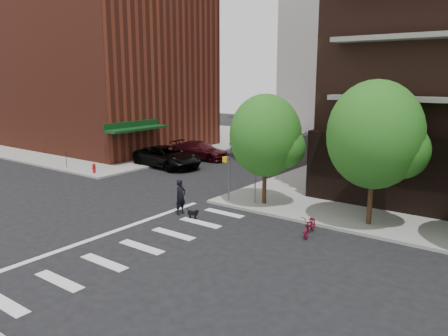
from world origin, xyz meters
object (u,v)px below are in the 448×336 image
parked_car_maroon (200,150)px  scooter (310,225)px  parked_car_black (167,157)px  parked_car_silver (254,143)px  dog_walker (181,197)px  fire_hydrant (94,168)px

parked_car_maroon → scooter: (16.40, -11.82, -0.31)m
parked_car_black → scooter: bearing=-108.7°
parked_car_maroon → parked_car_silver: bearing=-16.8°
parked_car_silver → dog_walker: dog_walker is taller
parked_car_black → parked_car_silver: bearing=-0.3°
parked_car_maroon → scooter: parked_car_maroon is taller
fire_hydrant → parked_car_maroon: (2.30, 9.72, 0.24)m
scooter → dog_walker: bearing=177.8°
fire_hydrant → dog_walker: 12.19m
fire_hydrant → dog_walker: dog_walker is taller
parked_car_black → parked_car_silver: size_ratio=1.29×
parked_car_silver → dog_walker: 21.41m
parked_car_black → parked_car_maroon: size_ratio=1.13×
fire_hydrant → scooter: bearing=-6.4°
fire_hydrant → dog_walker: bearing=-15.7°
fire_hydrant → parked_car_maroon: bearing=76.7°
parked_car_silver → scooter: (15.06, -18.62, -0.31)m
fire_hydrant → scooter: (18.70, -2.09, -0.06)m
scooter → dog_walker: (-6.97, -1.21, 0.46)m
fire_hydrant → parked_car_black: bearing=65.7°
dog_walker → parked_car_black: bearing=48.9°
parked_car_silver → dog_walker: bearing=-162.5°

